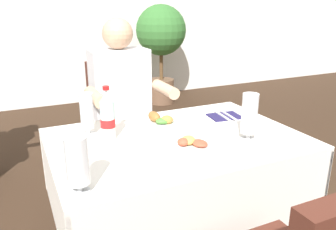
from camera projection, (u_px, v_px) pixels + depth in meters
name	position (u px, v px, depth m)	size (l,w,h in m)	color
main_dining_table	(177.00, 171.00, 1.66)	(1.16, 0.79, 0.74)	white
chair_far_diner_seat	(126.00, 124.00, 2.34)	(0.44, 0.50, 0.97)	#4C2319
seated_diner_far	(124.00, 107.00, 2.18)	(0.50, 0.46, 1.26)	#282D42
plate_near_camera	(191.00, 145.00, 1.48)	(0.23, 0.23, 0.05)	white
plate_far_diner	(158.00, 121.00, 1.76)	(0.22, 0.22, 0.06)	white
beer_glass_left	(249.00, 117.00, 1.54)	(0.07, 0.07, 0.22)	white
beer_glass_middle	(78.00, 165.00, 1.11)	(0.08, 0.08, 0.20)	white
beer_glass_right	(87.00, 114.00, 1.61)	(0.07, 0.07, 0.20)	white
cola_bottle_primary	(108.00, 117.00, 1.55)	(0.07, 0.07, 0.25)	silver
napkin_cutlery_set	(225.00, 116.00, 1.89)	(0.18, 0.19, 0.01)	#231E4C
potted_plant_corner	(161.00, 38.00, 4.56)	(0.67, 0.67, 1.33)	brown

